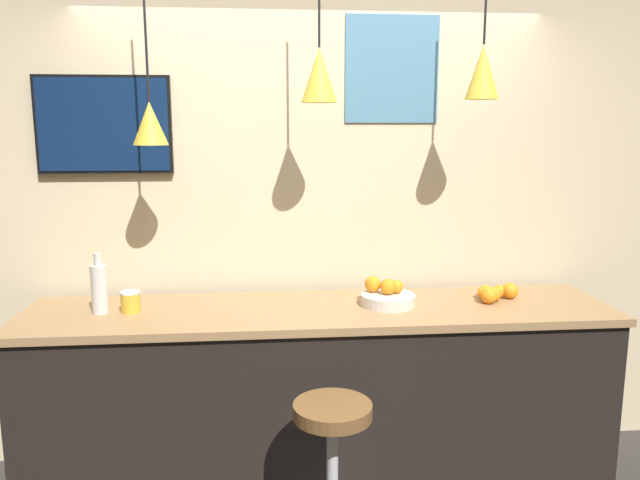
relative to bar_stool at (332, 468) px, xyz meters
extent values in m
cube|color=beige|center=(0.01, 1.08, 0.98)|extent=(8.00, 0.06, 2.90)
cube|color=black|center=(0.01, 0.63, 0.00)|extent=(2.94, 0.63, 0.95)
cube|color=#99754C|center=(0.01, 0.63, 0.50)|extent=(2.98, 0.67, 0.04)
cylinder|color=brown|center=(0.00, 0.00, 0.26)|extent=(0.33, 0.33, 0.06)
cylinder|color=beige|center=(0.36, 0.65, 0.54)|extent=(0.28, 0.28, 0.06)
sphere|color=orange|center=(0.41, 0.67, 0.61)|extent=(0.07, 0.07, 0.07)
sphere|color=orange|center=(0.29, 0.70, 0.62)|extent=(0.08, 0.08, 0.08)
sphere|color=orange|center=(0.36, 0.65, 0.61)|extent=(0.08, 0.08, 0.08)
sphere|color=orange|center=(0.93, 0.66, 0.56)|extent=(0.08, 0.08, 0.08)
sphere|color=orange|center=(1.03, 0.71, 0.56)|extent=(0.09, 0.09, 0.09)
sphere|color=orange|center=(0.89, 0.71, 0.55)|extent=(0.07, 0.07, 0.07)
sphere|color=orange|center=(0.91, 0.74, 0.55)|extent=(0.07, 0.07, 0.07)
sphere|color=orange|center=(0.89, 0.62, 0.56)|extent=(0.09, 0.09, 0.09)
sphere|color=orange|center=(0.99, 0.73, 0.55)|extent=(0.07, 0.07, 0.07)
cylinder|color=silver|center=(-1.08, 0.65, 0.64)|extent=(0.08, 0.08, 0.24)
cylinder|color=silver|center=(-1.08, 0.65, 0.79)|extent=(0.04, 0.04, 0.06)
cylinder|color=gold|center=(-0.93, 0.65, 0.56)|extent=(0.09, 0.09, 0.10)
cylinder|color=white|center=(-0.93, 0.65, 0.62)|extent=(0.10, 0.10, 0.01)
cylinder|color=black|center=(-0.80, 0.67, 1.93)|extent=(0.01, 0.01, 0.79)
cone|color=gold|center=(-0.80, 0.67, 1.44)|extent=(0.17, 0.17, 0.20)
sphere|color=#F9EFCC|center=(-0.80, 0.67, 1.36)|extent=(0.04, 0.04, 0.04)
cone|color=gold|center=(0.01, 0.67, 1.66)|extent=(0.18, 0.18, 0.26)
sphere|color=#F9EFCC|center=(0.01, 0.67, 1.56)|extent=(0.04, 0.04, 0.04)
cone|color=gold|center=(0.82, 0.67, 1.69)|extent=(0.17, 0.17, 0.26)
sphere|color=#F9EFCC|center=(0.82, 0.67, 1.57)|extent=(0.04, 0.04, 0.04)
cube|color=black|center=(-1.10, 1.03, 1.43)|extent=(0.70, 0.04, 0.51)
cube|color=#0F2347|center=(-1.10, 1.01, 1.43)|extent=(0.67, 0.01, 0.48)
cube|color=teal|center=(0.44, 1.04, 1.73)|extent=(0.51, 0.01, 0.57)
camera|label=1|loc=(-0.28, -2.40, 1.43)|focal=35.00mm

